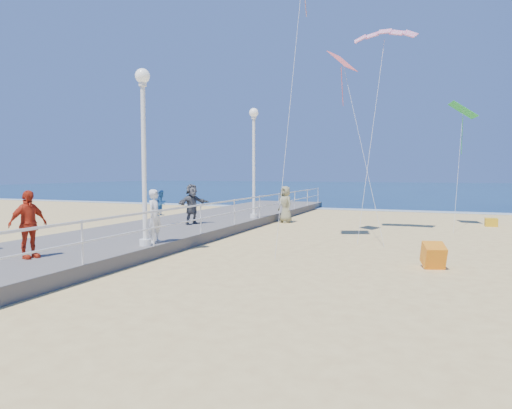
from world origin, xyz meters
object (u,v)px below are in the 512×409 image
(lamp_post_mid, at_px, (144,138))
(woman_holding_toddler, at_px, (155,216))
(spectator_5, at_px, (192,204))
(box_kite, at_px, (433,258))
(toddler_held, at_px, (162,203))
(spectator_3, at_px, (28,224))
(beach_walker_c, at_px, (285,204))
(beach_chair_left, at_px, (491,222))
(lamp_post_far, at_px, (254,151))

(lamp_post_mid, height_order, woman_holding_toddler, lamp_post_mid)
(lamp_post_mid, relative_size, spectator_5, 3.06)
(lamp_post_mid, bearing_deg, box_kite, 11.32)
(toddler_held, xyz_separation_m, spectator_5, (-1.60, 4.80, -0.39))
(woman_holding_toddler, relative_size, box_kite, 2.83)
(spectator_3, bearing_deg, beach_walker_c, -0.64)
(beach_walker_c, bearing_deg, spectator_3, -65.06)
(lamp_post_mid, bearing_deg, spectator_3, -119.61)
(spectator_5, xyz_separation_m, beach_chair_left, (12.33, 7.55, -1.07))
(beach_walker_c, xyz_separation_m, beach_chair_left, (9.86, 2.05, -0.76))
(beach_walker_c, bearing_deg, box_kite, -17.03)
(spectator_5, bearing_deg, lamp_post_far, -2.19)
(box_kite, bearing_deg, toddler_held, 169.58)
(woman_holding_toddler, relative_size, beach_walker_c, 0.88)
(lamp_post_mid, xyz_separation_m, spectator_3, (-1.61, -2.84, -2.37))
(lamp_post_mid, relative_size, box_kite, 8.87)
(spectator_5, distance_m, box_kite, 10.52)
(spectator_5, bearing_deg, beach_chair_left, -37.02)
(woman_holding_toddler, bearing_deg, toddler_held, -42.06)
(toddler_held, bearing_deg, spectator_5, 21.44)
(spectator_3, xyz_separation_m, beach_walker_c, (2.57, 13.91, -0.33))
(toddler_held, distance_m, beach_walker_c, 10.36)
(toddler_held, height_order, beach_chair_left, toddler_held)
(spectator_5, bearing_deg, spectator_3, -159.24)
(lamp_post_far, relative_size, toddler_held, 6.51)
(lamp_post_far, xyz_separation_m, box_kite, (8.21, -7.36, -3.36))
(lamp_post_mid, relative_size, lamp_post_far, 1.00)
(woman_holding_toddler, xyz_separation_m, spectator_3, (-1.56, -3.46, 0.04))
(lamp_post_far, bearing_deg, box_kite, -41.87)
(spectator_3, bearing_deg, box_kite, -55.66)
(box_kite, bearing_deg, beach_chair_left, 60.63)
(lamp_post_mid, xyz_separation_m, spectator_5, (-1.50, 5.57, -2.39))
(spectator_5, xyz_separation_m, beach_walker_c, (2.46, 5.50, -0.31))
(spectator_3, bearing_deg, woman_holding_toddler, -14.47)
(lamp_post_mid, height_order, box_kite, lamp_post_mid)
(lamp_post_mid, bearing_deg, lamp_post_far, 90.00)
(spectator_5, distance_m, beach_chair_left, 14.49)
(beach_walker_c, relative_size, box_kite, 3.20)
(spectator_5, height_order, beach_chair_left, spectator_5)
(box_kite, bearing_deg, spectator_3, -172.02)
(woman_holding_toddler, distance_m, beach_chair_left, 16.60)
(box_kite, distance_m, beach_chair_left, 11.77)
(woman_holding_toddler, xyz_separation_m, toddler_held, (0.15, 0.15, 0.41))
(lamp_post_far, bearing_deg, beach_walker_c, 65.19)
(spectator_3, relative_size, box_kite, 2.96)
(spectator_5, height_order, box_kite, spectator_5)
(toddler_held, bearing_deg, spectator_3, 157.57)
(toddler_held, distance_m, spectator_5, 5.07)
(lamp_post_far, distance_m, spectator_5, 4.44)
(woman_holding_toddler, height_order, beach_walker_c, woman_holding_toddler)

